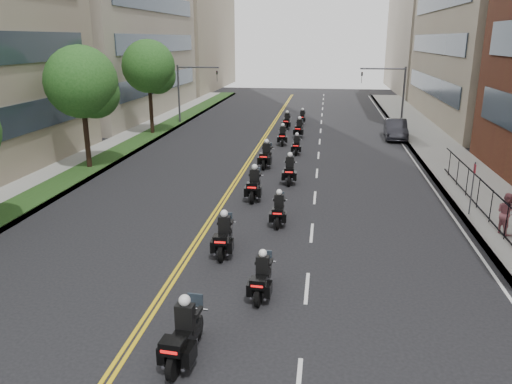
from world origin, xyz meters
TOP-DOWN VIEW (x-y plane):
  - sidewalk_right at (12.00, 25.00)m, footprint 4.00×90.00m
  - sidewalk_left at (-12.00, 25.00)m, footprint 4.00×90.00m
  - grass_strip at (-11.20, 25.00)m, footprint 2.00×90.00m
  - building_right_far at (21.50, 78.00)m, footprint 15.00×28.00m
  - building_left_far at (-22.00, 78.00)m, footprint 16.00×28.00m
  - street_trees at (-11.05, 18.61)m, footprint 4.40×38.40m
  - traffic_signal_right at (9.54, 42.00)m, footprint 4.09×0.20m
  - traffic_signal_left at (-9.54, 42.00)m, footprint 4.09×0.20m
  - motorcycle_2 at (0.22, 5.64)m, footprint 0.65×2.45m
  - motorcycle_3 at (1.77, 9.27)m, footprint 0.52×2.14m
  - motorcycle_4 at (-0.10, 12.37)m, footprint 0.56×2.36m
  - motorcycle_5 at (1.68, 15.90)m, footprint 0.50×2.15m
  - motorcycle_6 at (0.08, 19.36)m, footprint 0.57×2.48m
  - motorcycle_7 at (1.66, 22.69)m, footprint 0.56×2.40m
  - motorcycle_8 at (-0.11, 26.11)m, footprint 0.62×2.48m
  - motorcycle_9 at (1.61, 30.28)m, footprint 0.48×2.09m
  - motorcycle_10 at (0.31, 33.45)m, footprint 0.55×2.26m
  - motorcycle_11 at (1.43, 36.74)m, footprint 0.62×2.37m
  - motorcycle_12 at (0.08, 40.59)m, footprint 0.53×2.28m
  - motorcycle_13 at (1.34, 43.70)m, footprint 0.52×2.07m
  - parked_sedan at (9.40, 37.16)m, footprint 1.90×4.90m
  - pedestrian_b at (11.20, 15.69)m, footprint 0.95×1.05m

SIDE VIEW (x-z plane):
  - sidewalk_right at x=12.00m, z-range 0.00..0.15m
  - sidewalk_left at x=-12.00m, z-range 0.00..0.15m
  - grass_strip at x=-11.20m, z-range 0.15..0.19m
  - motorcycle_13 at x=1.34m, z-range -0.16..1.37m
  - motorcycle_9 at x=1.61m, z-range -0.16..1.38m
  - motorcycle_3 at x=1.77m, z-range -0.17..1.41m
  - motorcycle_5 at x=1.68m, z-range -0.17..1.42m
  - motorcycle_10 at x=0.31m, z-range -0.18..1.49m
  - motorcycle_12 at x=0.08m, z-range -0.18..1.51m
  - motorcycle_4 at x=-0.10m, z-range -0.18..1.56m
  - motorcycle_11 at x=1.43m, z-range -0.18..1.57m
  - motorcycle_7 at x=1.66m, z-range -0.19..1.59m
  - motorcycle_2 at x=0.22m, z-range -0.19..1.62m
  - motorcycle_8 at x=-0.11m, z-range -0.19..1.63m
  - motorcycle_6 at x=0.08m, z-range -0.19..1.64m
  - parked_sedan at x=9.40m, z-range 0.00..1.59m
  - pedestrian_b at x=11.20m, z-range 0.15..1.92m
  - traffic_signal_right at x=9.54m, z-range 0.90..6.50m
  - traffic_signal_left at x=-9.54m, z-range 0.90..6.50m
  - street_trees at x=-11.05m, z-range 1.14..9.12m
  - building_right_far at x=21.50m, z-range 0.00..26.00m
  - building_left_far at x=-22.00m, z-range 0.00..26.00m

